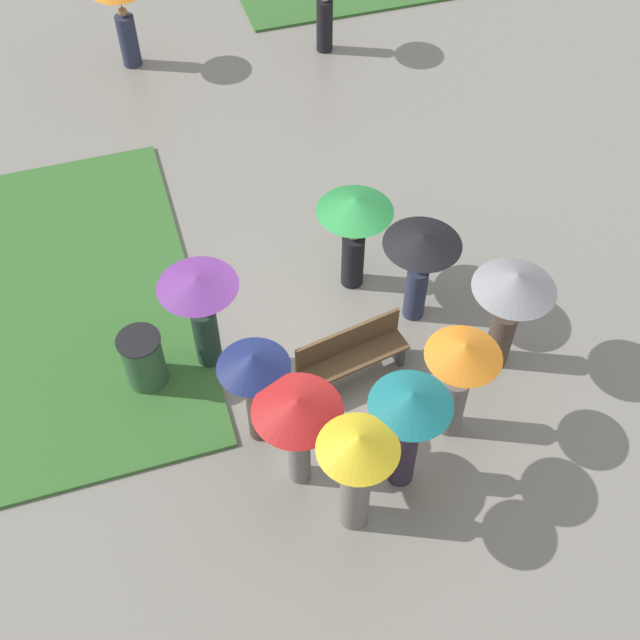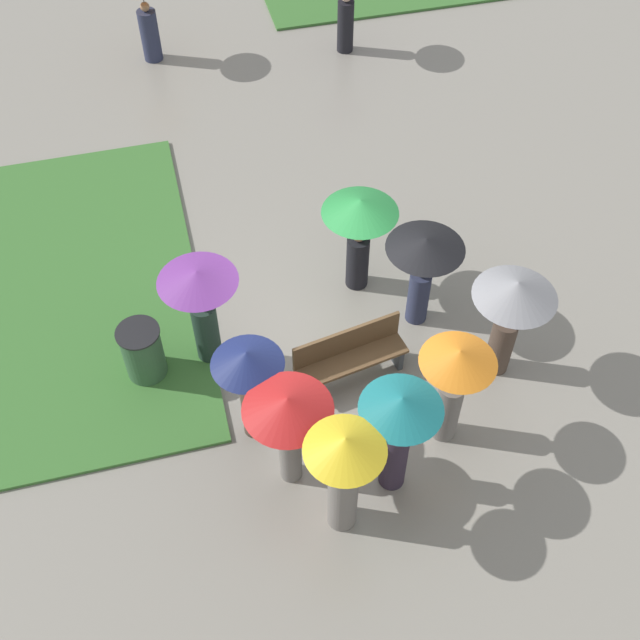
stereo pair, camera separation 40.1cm
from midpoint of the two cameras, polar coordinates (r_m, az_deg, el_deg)
ground_plane at (r=12.29m, az=-0.32°, el=-1.44°), size 90.00×90.00×0.00m
park_bench at (r=11.55m, az=1.24°, el=-2.42°), size 1.71×0.71×0.90m
trash_bin at (r=11.76m, az=-13.38°, el=-2.84°), size 0.63×0.63×0.98m
crowd_person_purple at (r=11.19m, az=-9.48°, el=1.09°), size 1.12×1.12×1.86m
crowd_person_yellow at (r=9.54m, az=1.41°, el=-10.36°), size 0.98×0.98×2.00m
crowd_person_navy at (r=10.30m, az=-5.77°, el=-4.14°), size 0.95×0.95×1.79m
crowd_person_black at (r=11.75m, az=6.19°, el=4.46°), size 1.15×1.15×1.72m
crowd_person_grey at (r=11.25m, az=12.47°, el=1.55°), size 1.16×1.16×1.86m
crowd_person_green at (r=12.12m, az=1.52°, el=7.01°), size 1.16×1.16×1.79m
crowd_person_red at (r=9.82m, az=-2.77°, el=-7.01°), size 1.13×1.13×1.80m
crowd_person_orange at (r=10.45m, az=8.82°, el=-3.68°), size 0.99×0.99×1.87m
crowd_person_teal at (r=9.86m, az=5.13°, el=-7.19°), size 1.03×1.03×1.95m
lone_walker_far_path at (r=17.70m, az=-14.60°, el=20.70°), size 1.09×1.09×1.86m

